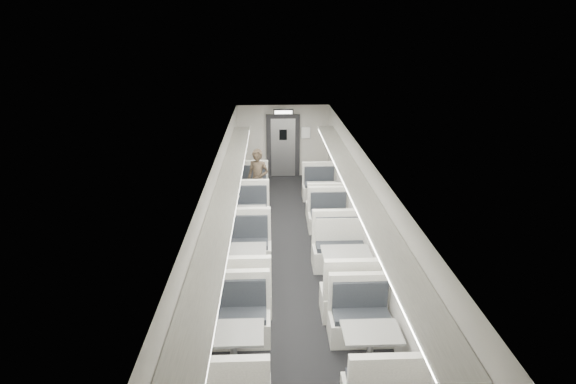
{
  "coord_description": "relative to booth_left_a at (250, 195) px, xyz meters",
  "views": [
    {
      "loc": [
        -0.42,
        -8.51,
        4.89
      ],
      "look_at": [
        -0.01,
        1.57,
        1.07
      ],
      "focal_mm": 28.0,
      "sensor_mm": 36.0,
      "label": 1
    }
  ],
  "objects": [
    {
      "name": "booth_right_b",
      "position": [
        2.0,
        -2.35,
        0.0
      ],
      "size": [
        1.0,
        2.03,
        1.09
      ],
      "color": "white",
      "rests_on": "room"
    },
    {
      "name": "booth_left_d",
      "position": [
        0.0,
        -6.47,
        0.03
      ],
      "size": [
        1.07,
        2.18,
        1.16
      ],
      "color": "white",
      "rests_on": "room"
    },
    {
      "name": "exit_sign",
      "position": [
        1.0,
        2.17,
        1.92
      ],
      "size": [
        0.62,
        0.12,
        0.16
      ],
      "color": "black",
      "rests_on": "room"
    },
    {
      "name": "luggage_rack_left",
      "position": [
        -0.24,
        -3.57,
        1.56
      ],
      "size": [
        0.46,
        10.4,
        0.09
      ],
      "color": "white",
      "rests_on": "room"
    },
    {
      "name": "luggage_rack_right",
      "position": [
        2.24,
        -3.57,
        1.56
      ],
      "size": [
        0.46,
        10.4,
        0.09
      ],
      "color": "white",
      "rests_on": "room"
    },
    {
      "name": "window_b",
      "position": [
        -0.49,
        -2.07,
        0.99
      ],
      "size": [
        0.02,
        1.18,
        0.84
      ],
      "primitive_type": "cube",
      "color": "black",
      "rests_on": "room"
    },
    {
      "name": "passenger",
      "position": [
        0.22,
        -0.12,
        0.49
      ],
      "size": [
        0.72,
        0.6,
        1.7
      ],
      "primitive_type": "imported",
      "rotation": [
        0.0,
        0.0,
        -0.35
      ],
      "color": "black",
      "rests_on": "room"
    },
    {
      "name": "booth_left_a",
      "position": [
        0.0,
        0.0,
        0.0
      ],
      "size": [
        1.0,
        2.02,
        1.08
      ],
      "color": "white",
      "rests_on": "room"
    },
    {
      "name": "vestibule_door",
      "position": [
        1.0,
        2.66,
        0.68
      ],
      "size": [
        1.1,
        0.13,
        2.1
      ],
      "color": "black",
      "rests_on": "room"
    },
    {
      "name": "booth_left_c",
      "position": [
        0.0,
        -4.07,
        0.05
      ],
      "size": [
        1.12,
        2.28,
        1.22
      ],
      "color": "white",
      "rests_on": "room"
    },
    {
      "name": "window_d",
      "position": [
        -0.49,
        -6.47,
        0.99
      ],
      "size": [
        0.02,
        1.18,
        0.84
      ],
      "primitive_type": "cube",
      "color": "black",
      "rests_on": "room"
    },
    {
      "name": "booth_left_b",
      "position": [
        0.0,
        -1.99,
        0.02
      ],
      "size": [
        1.06,
        2.15,
        1.15
      ],
      "color": "white",
      "rests_on": "room"
    },
    {
      "name": "window_c",
      "position": [
        -0.49,
        -4.27,
        0.99
      ],
      "size": [
        0.02,
        1.18,
        0.84
      ],
      "primitive_type": "cube",
      "color": "black",
      "rests_on": "room"
    },
    {
      "name": "window_a",
      "position": [
        -0.49,
        0.13,
        0.99
      ],
      "size": [
        0.02,
        1.18,
        0.84
      ],
      "primitive_type": "cube",
      "color": "black",
      "rests_on": "room"
    },
    {
      "name": "room",
      "position": [
        1.0,
        -3.27,
        0.84
      ],
      "size": [
        3.24,
        12.24,
        2.64
      ],
      "color": "black",
      "rests_on": "ground"
    },
    {
      "name": "booth_right_d",
      "position": [
        2.0,
        -6.49,
        0.01
      ],
      "size": [
        1.02,
        2.07,
        1.11
      ],
      "color": "white",
      "rests_on": "room"
    },
    {
      "name": "booth_right_c",
      "position": [
        2.0,
        -4.25,
        0.05
      ],
      "size": [
        1.13,
        2.29,
        1.22
      ],
      "color": "white",
      "rests_on": "room"
    },
    {
      "name": "wall_notice",
      "position": [
        1.75,
        2.65,
        1.14
      ],
      "size": [
        0.32,
        0.02,
        0.4
      ],
      "primitive_type": "cube",
      "color": "white",
      "rests_on": "room"
    },
    {
      "name": "booth_right_a",
      "position": [
        2.0,
        -0.18,
        -0.0
      ],
      "size": [
        0.99,
        2.0,
        1.07
      ],
      "color": "white",
      "rests_on": "room"
    }
  ]
}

